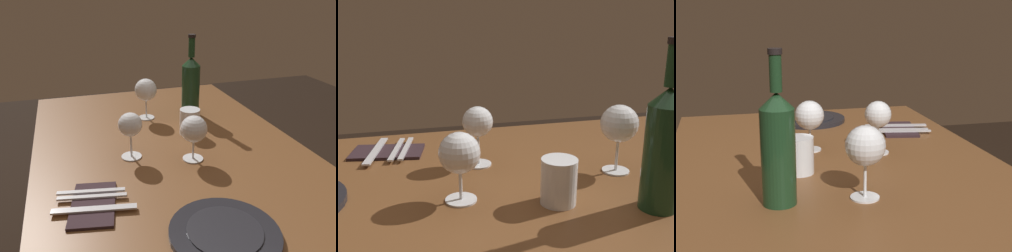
% 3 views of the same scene
% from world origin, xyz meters
% --- Properties ---
extents(dining_table, '(1.30, 0.90, 0.74)m').
position_xyz_m(dining_table, '(0.00, 0.00, 0.65)').
color(dining_table, brown).
rests_on(dining_table, ground).
extents(wine_glass_left, '(0.08, 0.08, 0.15)m').
position_xyz_m(wine_glass_left, '(0.05, -0.14, 0.85)').
color(wine_glass_left, white).
rests_on(wine_glass_left, dining_table).
extents(wine_glass_right, '(0.09, 0.09, 0.17)m').
position_xyz_m(wine_glass_right, '(-0.27, -0.01, 0.86)').
color(wine_glass_right, white).
rests_on(wine_glass_right, dining_table).
extents(wine_glass_centre, '(0.09, 0.09, 0.15)m').
position_xyz_m(wine_glass_centre, '(0.12, 0.05, 0.84)').
color(wine_glass_centre, white).
rests_on(wine_glass_centre, dining_table).
extents(wine_bottle, '(0.07, 0.07, 0.33)m').
position_xyz_m(wine_bottle, '(-0.26, 0.18, 0.87)').
color(wine_bottle, '#19381E').
rests_on(wine_bottle, dining_table).
extents(water_tumbler, '(0.07, 0.07, 0.10)m').
position_xyz_m(water_tumbler, '(-0.07, 0.11, 0.78)').
color(water_tumbler, white).
rests_on(water_tumbler, dining_table).
extents(dinner_plate, '(0.25, 0.25, 0.02)m').
position_xyz_m(dinner_plate, '(0.47, -0.01, 0.75)').
color(dinner_plate, black).
rests_on(dinner_plate, dining_table).
extents(folded_napkin, '(0.21, 0.14, 0.01)m').
position_xyz_m(folded_napkin, '(0.27, -0.28, 0.74)').
color(folded_napkin, '#2D1E23').
rests_on(folded_napkin, dining_table).
extents(fork_inner, '(0.05, 0.18, 0.00)m').
position_xyz_m(fork_inner, '(0.25, -0.28, 0.75)').
color(fork_inner, silver).
rests_on(fork_inner, folded_napkin).
extents(fork_outer, '(0.05, 0.18, 0.00)m').
position_xyz_m(fork_outer, '(0.22, -0.28, 0.75)').
color(fork_outer, silver).
rests_on(fork_outer, folded_napkin).
extents(table_knife, '(0.06, 0.21, 0.00)m').
position_xyz_m(table_knife, '(0.30, -0.28, 0.75)').
color(table_knife, silver).
rests_on(table_knife, folded_napkin).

